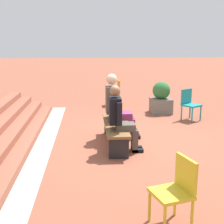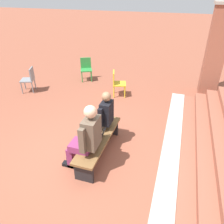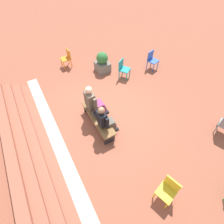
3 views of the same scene
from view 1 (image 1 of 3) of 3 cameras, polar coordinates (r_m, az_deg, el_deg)
The scene contains 10 objects.
ground_plane at distance 6.90m, azimuth 2.80°, elevation -5.13°, with size 60.00×60.00×0.00m, color brown.
concrete_strip at distance 6.67m, azimuth -12.45°, elevation -6.06°, with size 7.39×0.40×0.01m, color #B7B2A8.
bench at distance 6.52m, azimuth 0.59°, elevation -2.98°, with size 1.80×0.44×0.45m.
person_student at distance 6.03m, azimuth 1.54°, elevation -0.85°, with size 0.53×0.66×1.32m.
person_adult at distance 6.86m, azimuth 0.89°, elevation 1.32°, with size 0.60×0.76×1.44m.
laptop at distance 6.54m, azimuth 0.44°, elevation -1.59°, with size 0.32×0.29×0.21m.
plastic_chair_far_left at distance 8.74m, azimuth 13.95°, elevation 1.69°, with size 0.58×0.58×0.84m.
plastic_chair_near_bench_right at distance 3.82m, azimuth 11.81°, elevation -13.39°, with size 0.52×0.52×0.84m.
plastic_chair_far_right at distance 10.33m, azimuth 0.61°, elevation 3.83°, with size 0.43×0.43×0.84m.
planter at distance 9.39m, azimuth 8.96°, elevation 2.44°, with size 0.60×0.60×0.94m.
Camera 1 is at (-6.50, 0.81, 2.18)m, focal length 50.00 mm.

